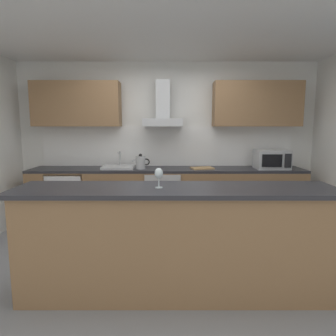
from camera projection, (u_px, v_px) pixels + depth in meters
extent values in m
cube|color=gray|center=(166.00, 265.00, 3.35)|extent=(5.89, 4.53, 0.02)
cube|color=white|center=(165.00, 23.00, 2.98)|extent=(5.89, 4.53, 0.02)
cube|color=white|center=(166.00, 142.00, 4.97)|extent=(5.89, 0.12, 2.60)
cube|color=white|center=(166.00, 146.00, 4.91)|extent=(4.16, 0.02, 0.66)
cube|color=olive|center=(166.00, 197.00, 4.72)|extent=(4.30, 0.60, 0.86)
cube|color=#28282D|center=(166.00, 170.00, 4.66)|extent=(4.30, 0.60, 0.04)
cube|color=olive|center=(175.00, 244.00, 2.70)|extent=(2.80, 0.52, 0.98)
cube|color=#28282D|center=(175.00, 190.00, 2.62)|extent=(2.90, 0.64, 0.04)
cube|color=olive|center=(76.00, 104.00, 4.66)|extent=(1.38, 0.32, 0.70)
cube|color=olive|center=(256.00, 104.00, 4.66)|extent=(1.38, 0.32, 0.70)
cube|color=slate|center=(162.00, 196.00, 4.70)|extent=(0.60, 0.56, 0.80)
cube|color=black|center=(162.00, 204.00, 4.42)|extent=(0.50, 0.02, 0.48)
cube|color=#B7BABC|center=(162.00, 178.00, 4.36)|extent=(0.54, 0.02, 0.09)
cylinder|color=#B7BABC|center=(162.00, 189.00, 4.35)|extent=(0.49, 0.02, 0.02)
cube|color=white|center=(69.00, 198.00, 4.70)|extent=(0.58, 0.56, 0.85)
cube|color=silver|center=(63.00, 202.00, 4.41)|extent=(0.55, 0.02, 0.80)
cylinder|color=#B7BABC|center=(77.00, 200.00, 4.39)|extent=(0.02, 0.02, 0.38)
cube|color=#B7BABC|center=(271.00, 159.00, 4.59)|extent=(0.50, 0.36, 0.30)
cube|color=black|center=(271.00, 161.00, 4.40)|extent=(0.30, 0.02, 0.19)
cube|color=black|center=(287.00, 161.00, 4.40)|extent=(0.10, 0.01, 0.21)
cube|color=silver|center=(118.00, 167.00, 4.63)|extent=(0.50, 0.40, 0.04)
cylinder|color=#B7BABC|center=(119.00, 159.00, 4.74)|extent=(0.03, 0.03, 0.26)
cylinder|color=#B7BABC|center=(118.00, 152.00, 4.65)|extent=(0.03, 0.16, 0.03)
cylinder|color=#B7BABC|center=(140.00, 163.00, 4.58)|extent=(0.15, 0.15, 0.20)
sphere|color=black|center=(140.00, 155.00, 4.56)|extent=(0.06, 0.06, 0.06)
cone|color=#B7BABC|center=(133.00, 160.00, 4.57)|extent=(0.09, 0.04, 0.07)
torus|color=black|center=(146.00, 162.00, 4.58)|extent=(0.11, 0.02, 0.11)
cube|color=#B7BABC|center=(162.00, 123.00, 4.63)|extent=(0.62, 0.45, 0.12)
cube|color=#B7BABC|center=(162.00, 100.00, 4.63)|extent=(0.22, 0.22, 0.60)
cylinder|color=silver|center=(158.00, 187.00, 2.61)|extent=(0.07, 0.07, 0.01)
cylinder|color=silver|center=(158.00, 182.00, 2.60)|extent=(0.01, 0.01, 0.09)
ellipsoid|color=silver|center=(158.00, 173.00, 2.59)|extent=(0.08, 0.08, 0.10)
cube|color=tan|center=(201.00, 168.00, 4.60)|extent=(0.38, 0.29, 0.02)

